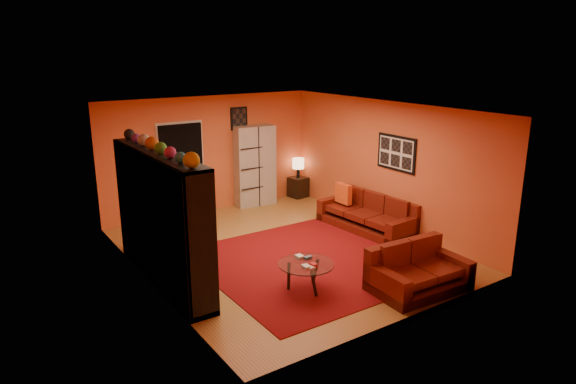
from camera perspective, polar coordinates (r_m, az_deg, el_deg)
floor at (r=9.53m, az=-0.50°, el=-6.50°), size 6.00×6.00×0.00m
ceiling at (r=8.88m, az=-0.54°, el=9.23°), size 6.00×6.00×0.00m
wall_back at (r=11.68m, az=-8.66°, el=4.17°), size 6.00×0.00×6.00m
wall_front at (r=6.92m, az=13.32°, el=-4.17°), size 6.00×0.00×6.00m
wall_left at (r=8.07m, az=-15.51°, el=-1.46°), size 0.00×6.00×6.00m
wall_right at (r=10.66m, az=10.80°, el=2.97°), size 0.00×6.00×6.00m
rug at (r=9.05m, az=2.50°, el=-7.71°), size 3.60×3.60×0.01m
doorway at (r=11.43m, az=-11.69°, el=2.33°), size 0.95×0.10×2.04m
wall_art_right at (r=10.38m, az=11.96°, el=4.25°), size 0.03×1.00×0.70m
wall_art_back at (r=11.87m, az=-5.47°, el=8.14°), size 0.42×0.03×0.52m
entertainment_unit at (r=8.21m, az=-13.90°, el=-2.87°), size 0.45×3.00×2.10m
tv at (r=8.20m, az=-13.44°, el=-3.17°), size 1.01×0.13×0.58m
sofa at (r=10.70m, az=9.03°, el=-2.54°), size 1.01×2.18×0.85m
loveseat at (r=8.25m, az=13.99°, el=-8.50°), size 1.54×0.97×0.85m
throw_pillow at (r=10.92m, az=6.18°, el=-0.16°), size 0.12×0.42×0.42m
coffee_table at (r=7.91m, az=2.03°, el=-8.27°), size 0.86×0.86×0.43m
storage_cabinet at (r=12.05m, az=-3.74°, el=2.93°), size 0.98×0.50×1.88m
bowl_chair at (r=10.88m, az=-10.47°, el=-2.35°), size 0.63×0.63×0.51m
side_table at (r=12.81m, az=1.13°, el=0.55°), size 0.45×0.45×0.50m
table_lamp at (r=12.66m, az=1.15°, el=3.13°), size 0.29×0.29×0.48m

